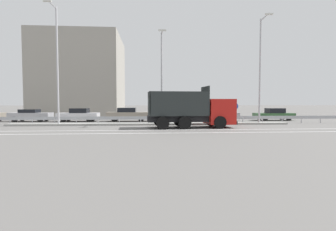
{
  "coord_description": "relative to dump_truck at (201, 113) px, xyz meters",
  "views": [
    {
      "loc": [
        -0.26,
        -23.35,
        2.18
      ],
      "look_at": [
        1.5,
        0.3,
        0.97
      ],
      "focal_mm": 28.0,
      "sensor_mm": 36.0,
      "label": 1
    }
  ],
  "objects": [
    {
      "name": "median_guardrail",
      "position": [
        -4.27,
        3.79,
        -0.71
      ],
      "size": [
        48.4,
        0.09,
        0.78
      ],
      "color": "#9EA0A5",
      "rests_on": "ground_plane"
    },
    {
      "name": "median_island",
      "position": [
        -4.27,
        2.86,
        -1.19
      ],
      "size": [
        26.62,
        1.1,
        0.18
      ],
      "primitive_type": "cube",
      "color": "gray",
      "rests_on": "ground_plane"
    },
    {
      "name": "lane_strip_1",
      "position": [
        -0.97,
        -3.9,
        -1.28
      ],
      "size": [
        48.4,
        0.16,
        0.01
      ],
      "primitive_type": "cube",
      "color": "silver",
      "rests_on": "ground_plane"
    },
    {
      "name": "parked_car_2",
      "position": [
        -12.42,
        8.03,
        -0.53
      ],
      "size": [
        4.5,
        2.03,
        1.5
      ],
      "rotation": [
        0.0,
        0.0,
        1.56
      ],
      "color": "silver",
      "rests_on": "ground_plane"
    },
    {
      "name": "street_lamp_3",
      "position": [
        6.42,
        2.77,
        4.37
      ],
      "size": [
        0.71,
        2.29,
        10.3
      ],
      "color": "#ADADB2",
      "rests_on": "ground_plane"
    },
    {
      "name": "dump_truck",
      "position": [
        0.0,
        0.0,
        0.0
      ],
      "size": [
        7.53,
        3.1,
        3.53
      ],
      "rotation": [
        0.0,
        0.0,
        -1.51
      ],
      "color": "red",
      "rests_on": "ground_plane"
    },
    {
      "name": "parked_car_1",
      "position": [
        -17.81,
        8.3,
        -0.56
      ],
      "size": [
        4.58,
        1.94,
        1.39
      ],
      "rotation": [
        0.0,
        0.0,
        -1.62
      ],
      "color": "#A3A3A8",
      "rests_on": "ground_plane"
    },
    {
      "name": "street_lamp_2",
      "position": [
        -3.25,
        2.9,
        3.57
      ],
      "size": [
        0.7,
        1.84,
        8.82
      ],
      "color": "#ADADB2",
      "rests_on": "ground_plane"
    },
    {
      "name": "ground_plane",
      "position": [
        -4.27,
        1.1,
        -1.28
      ],
      "size": [
        320.0,
        320.0,
        0.0
      ],
      "primitive_type": "plane",
      "color": "#605E5B"
    },
    {
      "name": "parked_car_4",
      "position": [
        -0.48,
        8.03,
        -0.55
      ],
      "size": [
        4.34,
        2.22,
        1.45
      ],
      "rotation": [
        0.0,
        0.0,
        1.65
      ],
      "color": "#A3A3A8",
      "rests_on": "ground_plane"
    },
    {
      "name": "lane_strip_0",
      "position": [
        -0.97,
        -1.86,
        -1.28
      ],
      "size": [
        48.4,
        0.16,
        0.01
      ],
      "primitive_type": "cube",
      "color": "silver",
      "rests_on": "ground_plane"
    },
    {
      "name": "parked_car_5",
      "position": [
        4.25,
        8.51,
        -0.55
      ],
      "size": [
        3.87,
        2.03,
        1.44
      ],
      "rotation": [
        0.0,
        0.0,
        1.56
      ],
      "color": "#A3A3A8",
      "rests_on": "ground_plane"
    },
    {
      "name": "parked_car_3",
      "position": [
        -6.87,
        7.85,
        -0.5
      ],
      "size": [
        4.83,
        1.96,
        1.56
      ],
      "rotation": [
        0.0,
        0.0,
        -1.59
      ],
      "color": "gray",
      "rests_on": "ground_plane"
    },
    {
      "name": "background_building_0",
      "position": [
        -15.05,
        20.39,
        4.88
      ],
      "size": [
        12.32,
        12.74,
        12.33
      ],
      "primitive_type": "cube",
      "color": "gray",
      "rests_on": "ground_plane"
    },
    {
      "name": "median_road_sign",
      "position": [
        3.92,
        2.86,
        -0.15
      ],
      "size": [
        0.73,
        0.16,
        2.15
      ],
      "color": "white",
      "rests_on": "ground_plane"
    },
    {
      "name": "street_lamp_1",
      "position": [
        -12.94,
        2.73,
        4.68
      ],
      "size": [
        0.71,
        2.11,
        10.94
      ],
      "color": "#ADADB2",
      "rests_on": "ground_plane"
    },
    {
      "name": "parked_car_6",
      "position": [
        10.51,
        8.11,
        -0.55
      ],
      "size": [
        4.64,
        1.82,
        1.47
      ],
      "rotation": [
        0.0,
        0.0,
        1.57
      ],
      "color": "#335B33",
      "rests_on": "ground_plane"
    }
  ]
}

